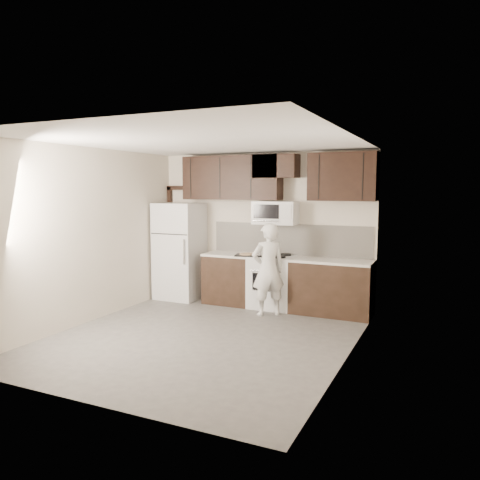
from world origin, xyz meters
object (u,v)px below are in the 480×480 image
Objects in this scene: stove at (273,281)px; person at (268,269)px; microwave at (275,213)px; refrigerator at (180,251)px.

person reaches higher than stove.
microwave reaches higher than person.
refrigerator is (-1.85, -0.17, -0.75)m from microwave.
person is (0.11, -0.61, -0.89)m from microwave.
stove is at bearing -118.62° from person.
refrigerator is at bearing -178.49° from stove.
stove is 1.90m from refrigerator.
microwave reaches higher than refrigerator.
refrigerator is 2.01m from person.
refrigerator reaches higher than stove.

